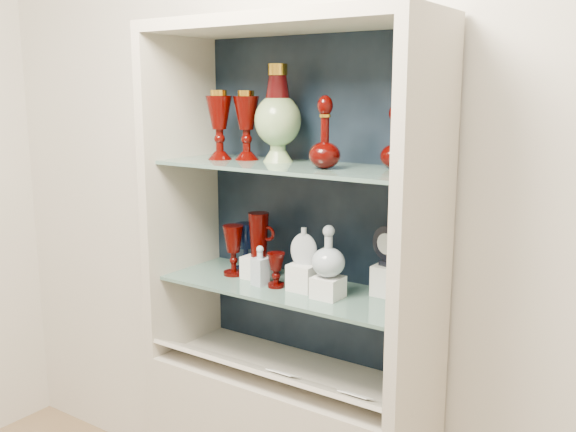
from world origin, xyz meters
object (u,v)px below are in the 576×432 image
Objects in this scene: cameo_medallion at (387,245)px; enamel_urn at (278,113)px; ruby_decanter_a at (325,128)px; cobalt_goblet at (246,247)px; pedestal_lamp_right at (246,125)px; ruby_pitcher at (259,235)px; lidded_bowl at (421,157)px; ruby_goblet_small at (276,270)px; ruby_goblet_tall at (233,250)px; ruby_decanter_b at (395,135)px; flat_flask at (304,245)px; clear_square_bottle at (260,265)px; pedestal_lamp_left at (219,125)px; clear_round_decanter at (328,253)px.

enamel_urn is at bearing -158.07° from cameo_medallion.
ruby_decanter_a is 0.63m from cobalt_goblet.
cobalt_goblet is (-0.04, 0.04, -0.45)m from pedestal_lamp_right.
lidded_bowl is at bearing -4.56° from ruby_pitcher.
ruby_pitcher reaches higher than cameo_medallion.
lidded_bowl is 0.80m from cobalt_goblet.
pedestal_lamp_right is 2.01× the size of ruby_goblet_small.
cameo_medallion is at bearing 154.42° from lidded_bowl.
enamel_urn is 1.79× the size of ruby_goblet_tall.
enamel_urn is at bearing -11.55° from cobalt_goblet.
cobalt_goblet is at bearing 176.37° from lidded_bowl.
ruby_decanter_b is 0.61m from ruby_pitcher.
cameo_medallion is at bearing 39.96° from ruby_decanter_a.
cameo_medallion reaches higher than ruby_goblet_tall.
pedestal_lamp_right is 0.37m from ruby_decanter_a.
cameo_medallion is (0.25, 0.11, 0.01)m from flat_flask.
enamel_urn is at bearing 82.52° from clear_square_bottle.
enamel_urn is 2.09× the size of ruby_pitcher.
lidded_bowl is at bearing 13.65° from ruby_decanter_a.
ruby_goblet_tall is 0.16m from clear_square_bottle.
enamel_urn reaches higher than pedestal_lamp_left.
ruby_decanter_b reaches higher than clear_round_decanter.
ruby_goblet_tall is 1.53× the size of ruby_goblet_small.
ruby_goblet_tall is 1.42× the size of flat_flask.
clear_square_bottle is at bearing -168.51° from ruby_goblet_small.
pedestal_lamp_right reaches higher than ruby_pitcher.
enamel_urn is at bearing 12.81° from pedestal_lamp_left.
cameo_medallion is (0.53, 0.06, -0.37)m from pedestal_lamp_right.
ruby_decanter_a reaches higher than pedestal_lamp_left.
ruby_decanter_b is at bearing 36.01° from ruby_decanter_a.
ruby_decanter_a is 0.54m from clear_square_bottle.
flat_flask is at bearing 15.57° from ruby_goblet_small.
cameo_medallion is (-0.13, 0.06, -0.30)m from lidded_bowl.
pedestal_lamp_left is 0.46m from cobalt_goblet.
ruby_goblet_small is 0.86× the size of clear_square_bottle.
ruby_goblet_tall is (-0.69, -0.04, -0.38)m from lidded_bowl.
pedestal_lamp_left is 1.79× the size of cameo_medallion.
pedestal_lamp_right is at bearing -174.18° from ruby_decanter_b.
clear_square_bottle is at bearing -161.71° from ruby_decanter_b.
pedestal_lamp_left is 1.87× the size of flat_flask.
ruby_decanter_a is 0.50m from ruby_pitcher.
pedestal_lamp_left is 0.52m from clear_square_bottle.
ruby_goblet_tall is (0.01, -0.08, 0.00)m from cobalt_goblet.
ruby_decanter_a is 0.52m from ruby_goblet_small.
pedestal_lamp_right reaches higher than cameo_medallion.
ruby_goblet_tall is at bearing -173.31° from ruby_pitcher.
flat_flask is 0.27m from cameo_medallion.
ruby_decanter_a is 0.40m from clear_round_decanter.
cobalt_goblet is at bearing 148.17° from flat_flask.
enamel_urn is 0.43m from ruby_pitcher.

